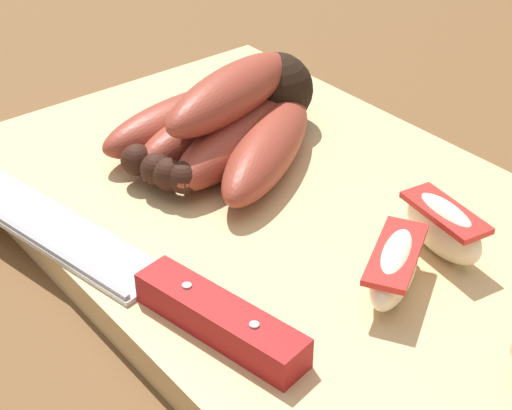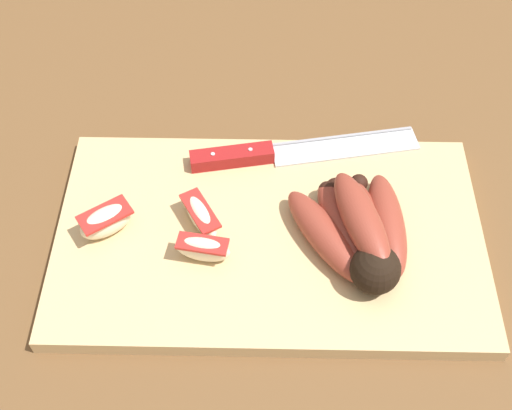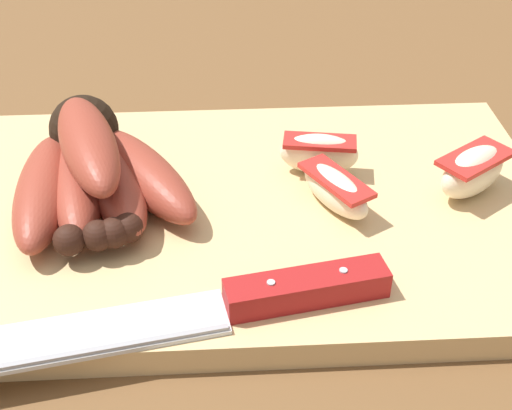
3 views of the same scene
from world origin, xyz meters
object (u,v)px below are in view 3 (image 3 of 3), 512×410
(chefs_knife, at_px, (228,305))
(apple_wedge_near, at_px, (335,190))
(apple_wedge_middle, at_px, (473,171))
(apple_wedge_far, at_px, (319,153))
(banana_bunch, at_px, (92,170))

(chefs_knife, bearing_deg, apple_wedge_near, -127.63)
(apple_wedge_middle, bearing_deg, apple_wedge_near, 6.89)
(chefs_knife, xyz_separation_m, apple_wedge_far, (-0.07, -0.15, 0.01))
(apple_wedge_middle, distance_m, apple_wedge_far, 0.11)
(chefs_knife, xyz_separation_m, apple_wedge_near, (-0.08, -0.10, 0.01))
(apple_wedge_middle, bearing_deg, banana_bunch, -2.49)
(banana_bunch, relative_size, apple_wedge_near, 2.36)
(banana_bunch, distance_m, chefs_knife, 0.16)
(banana_bunch, xyz_separation_m, apple_wedge_far, (-0.17, -0.02, -0.01))
(banana_bunch, bearing_deg, apple_wedge_middle, 177.51)
(banana_bunch, distance_m, apple_wedge_near, 0.17)
(banana_bunch, relative_size, chefs_knife, 0.57)
(chefs_knife, relative_size, apple_wedge_near, 4.13)
(chefs_knife, relative_size, apple_wedge_far, 4.54)
(apple_wedge_near, relative_size, apple_wedge_middle, 1.03)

